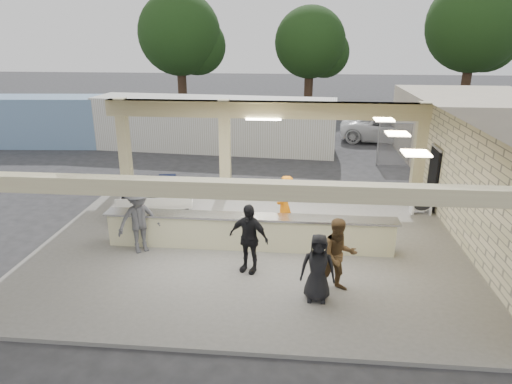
# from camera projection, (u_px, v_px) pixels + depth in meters

# --- Properties ---
(ground) EXTENTS (120.00, 120.00, 0.00)m
(ground) POSITION_uv_depth(u_px,v_px,m) (251.00, 243.00, 13.50)
(ground) COLOR #28282B
(ground) RESTS_ON ground
(pavilion) EXTENTS (12.01, 10.00, 3.55)m
(pavilion) POSITION_uv_depth(u_px,v_px,m) (260.00, 193.00, 13.66)
(pavilion) COLOR slate
(pavilion) RESTS_ON ground
(baggage_counter) EXTENTS (8.20, 0.58, 0.98)m
(baggage_counter) POSITION_uv_depth(u_px,v_px,m) (249.00, 232.00, 12.83)
(baggage_counter) COLOR beige
(baggage_counter) RESTS_ON pavilion
(luggage_cart) EXTENTS (2.61, 1.90, 1.39)m
(luggage_cart) POSITION_uv_depth(u_px,v_px,m) (155.00, 195.00, 14.97)
(luggage_cart) COLOR white
(luggage_cart) RESTS_ON pavilion
(drum_fan) EXTENTS (0.86, 0.48, 0.96)m
(drum_fan) POSITION_uv_depth(u_px,v_px,m) (422.00, 198.00, 15.35)
(drum_fan) COLOR white
(drum_fan) RESTS_ON pavilion
(baggage_handler) EXTENTS (0.55, 0.77, 1.92)m
(baggage_handler) POSITION_uv_depth(u_px,v_px,m) (284.00, 207.00, 13.35)
(baggage_handler) COLOR orange
(baggage_handler) RESTS_ON pavilion
(passenger_a) EXTENTS (0.95, 0.61, 1.82)m
(passenger_a) POSITION_uv_depth(u_px,v_px,m) (338.00, 256.00, 10.54)
(passenger_a) COLOR brown
(passenger_a) RESTS_ON pavilion
(passenger_b) EXTENTS (1.13, 0.73, 1.82)m
(passenger_b) POSITION_uv_depth(u_px,v_px,m) (248.00, 238.00, 11.45)
(passenger_b) COLOR black
(passenger_b) RESTS_ON pavilion
(passenger_c) EXTENTS (1.24, 1.08, 1.90)m
(passenger_c) POSITION_uv_depth(u_px,v_px,m) (139.00, 220.00, 12.48)
(passenger_c) COLOR #48484D
(passenger_c) RESTS_ON pavilion
(passenger_d) EXTENTS (0.80, 0.36, 1.61)m
(passenger_d) POSITION_uv_depth(u_px,v_px,m) (318.00, 268.00, 10.21)
(passenger_d) COLOR black
(passenger_d) RESTS_ON pavilion
(car_white_a) EXTENTS (5.58, 3.36, 1.49)m
(car_white_a) POSITION_uv_depth(u_px,v_px,m) (389.00, 129.00, 25.82)
(car_white_a) COLOR white
(car_white_a) RESTS_ON ground
(car_white_b) EXTENTS (5.07, 2.09, 1.58)m
(car_white_b) POSITION_uv_depth(u_px,v_px,m) (500.00, 135.00, 24.15)
(car_white_b) COLOR white
(car_white_b) RESTS_ON ground
(car_dark) EXTENTS (4.75, 2.86, 1.49)m
(car_dark) POSITION_uv_depth(u_px,v_px,m) (405.00, 125.00, 26.81)
(car_dark) COLOR black
(car_dark) RESTS_ON ground
(container_white) EXTENTS (12.78, 3.55, 2.73)m
(container_white) POSITION_uv_depth(u_px,v_px,m) (214.00, 124.00, 23.92)
(container_white) COLOR silver
(container_white) RESTS_ON ground
(container_blue) EXTENTS (10.36, 3.26, 2.65)m
(container_blue) POSITION_uv_depth(u_px,v_px,m) (53.00, 121.00, 24.97)
(container_blue) COLOR #6F8AB1
(container_blue) RESTS_ON ground
(tree_left) EXTENTS (6.60, 6.30, 9.00)m
(tree_left) POSITION_uv_depth(u_px,v_px,m) (184.00, 37.00, 35.05)
(tree_left) COLOR #382619
(tree_left) RESTS_ON ground
(tree_mid) EXTENTS (6.00, 5.60, 8.00)m
(tree_mid) POSITION_uv_depth(u_px,v_px,m) (314.00, 45.00, 36.25)
(tree_mid) COLOR #382619
(tree_mid) RESTS_ON ground
(tree_right) EXTENTS (7.20, 7.00, 10.00)m
(tree_right) POSITION_uv_depth(u_px,v_px,m) (478.00, 28.00, 33.83)
(tree_right) COLOR #382619
(tree_right) RESTS_ON ground
(adjacent_building) EXTENTS (6.00, 8.00, 3.20)m
(adjacent_building) POSITION_uv_depth(u_px,v_px,m) (473.00, 129.00, 21.53)
(adjacent_building) COLOR beige
(adjacent_building) RESTS_ON ground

